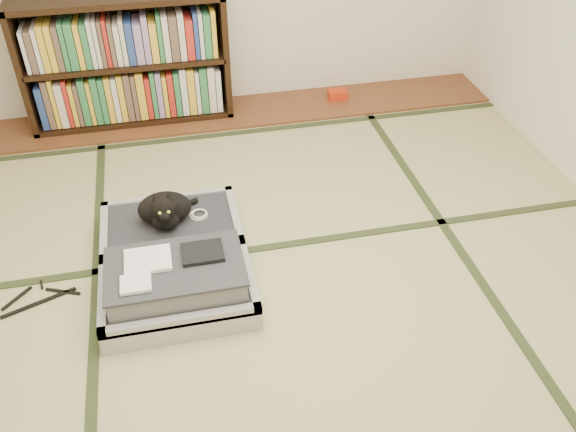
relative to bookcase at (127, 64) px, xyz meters
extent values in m
plane|color=tan|center=(0.75, -2.07, -0.45)|extent=(4.50, 4.50, 0.00)
cube|color=brown|center=(0.75, -0.07, -0.44)|extent=(4.00, 0.50, 0.02)
cube|color=red|center=(1.57, -0.04, -0.40)|extent=(0.15, 0.10, 0.07)
cube|color=#2D381E|center=(-0.25, -2.07, -0.45)|extent=(0.05, 4.50, 0.01)
cube|color=#2D381E|center=(1.75, -2.07, -0.45)|extent=(0.05, 4.50, 0.01)
cube|color=#2D381E|center=(0.75, -1.67, -0.45)|extent=(4.00, 0.05, 0.01)
cube|color=#2D381E|center=(0.75, -0.37, -0.45)|extent=(4.00, 0.05, 0.01)
cube|color=black|center=(-0.70, 0.00, 0.02)|extent=(0.04, 0.33, 0.93)
cube|color=black|center=(0.70, 0.00, 0.02)|extent=(0.04, 0.33, 0.93)
cube|color=black|center=(0.00, 0.00, -0.42)|extent=(1.44, 0.33, 0.04)
cube|color=black|center=(0.00, 0.00, 0.02)|extent=(1.38, 0.33, 0.03)
cube|color=black|center=(0.00, 0.16, 0.02)|extent=(1.44, 0.02, 0.93)
cube|color=gray|center=(0.00, -0.02, -0.20)|extent=(1.30, 0.23, 0.39)
cube|color=gray|center=(0.00, -0.02, 0.21)|extent=(1.30, 0.23, 0.35)
cube|color=#A09FA4|center=(0.17, -2.01, -0.39)|extent=(0.76, 0.51, 0.13)
cube|color=#313239|center=(0.17, -2.01, -0.35)|extent=(0.68, 0.43, 0.10)
cube|color=#A09FA4|center=(0.17, -2.24, -0.31)|extent=(0.76, 0.04, 0.05)
cube|color=#A09FA4|center=(0.17, -1.78, -0.31)|extent=(0.76, 0.04, 0.05)
cube|color=#A09FA4|center=(-0.19, -2.01, -0.31)|extent=(0.04, 0.51, 0.05)
cube|color=#A09FA4|center=(0.53, -2.01, -0.31)|extent=(0.04, 0.51, 0.05)
cube|color=#A09FA4|center=(0.17, -1.50, -0.39)|extent=(0.76, 0.51, 0.13)
cube|color=#313239|center=(0.17, -1.50, -0.35)|extent=(0.68, 0.43, 0.10)
cube|color=#A09FA4|center=(0.17, -1.74, -0.31)|extent=(0.76, 0.04, 0.05)
cube|color=#A09FA4|center=(0.17, -1.27, -0.31)|extent=(0.76, 0.04, 0.05)
cube|color=#A09FA4|center=(-0.19, -1.50, -0.31)|extent=(0.04, 0.51, 0.05)
cube|color=#A09FA4|center=(0.53, -1.50, -0.31)|extent=(0.04, 0.51, 0.05)
cylinder|color=black|center=(0.17, -1.76, -0.31)|extent=(0.69, 0.02, 0.02)
cube|color=gray|center=(0.17, -2.01, -0.26)|extent=(0.65, 0.40, 0.13)
cube|color=#3A3941|center=(0.17, -2.01, -0.18)|extent=(0.67, 0.42, 0.02)
cube|color=white|center=(0.05, -1.96, -0.16)|extent=(0.22, 0.18, 0.02)
cube|color=black|center=(0.31, -1.96, -0.16)|extent=(0.20, 0.16, 0.02)
cube|color=white|center=(-0.01, -2.11, -0.16)|extent=(0.14, 0.12, 0.02)
cube|color=white|center=(-0.05, -2.25, -0.38)|extent=(0.06, 0.01, 0.04)
cube|color=white|center=(0.07, -2.25, -0.39)|extent=(0.05, 0.01, 0.04)
cube|color=orange|center=(0.43, -2.25, -0.38)|extent=(0.05, 0.01, 0.04)
cube|color=#197F33|center=(0.35, -2.25, -0.36)|extent=(0.04, 0.01, 0.03)
ellipsoid|color=black|center=(0.15, -1.49, -0.21)|extent=(0.29, 0.19, 0.18)
ellipsoid|color=black|center=(0.15, -1.57, -0.23)|extent=(0.15, 0.11, 0.11)
ellipsoid|color=black|center=(0.15, -1.60, -0.12)|extent=(0.13, 0.12, 0.12)
sphere|color=black|center=(0.15, -1.65, -0.14)|extent=(0.06, 0.06, 0.06)
cone|color=black|center=(0.11, -1.58, -0.06)|extent=(0.04, 0.05, 0.06)
cone|color=black|center=(0.19, -1.58, -0.06)|extent=(0.04, 0.05, 0.06)
sphere|color=#A5BF33|center=(0.13, -1.66, -0.12)|extent=(0.02, 0.02, 0.02)
sphere|color=#A5BF33|center=(0.17, -1.66, -0.12)|extent=(0.02, 0.02, 0.02)
cylinder|color=black|center=(0.25, -1.40, -0.28)|extent=(0.18, 0.11, 0.03)
torus|color=white|center=(0.33, -1.48, -0.30)|extent=(0.11, 0.11, 0.01)
torus|color=white|center=(0.34, -1.48, -0.29)|extent=(0.09, 0.09, 0.01)
cube|color=black|center=(-0.53, -1.84, -0.44)|extent=(0.36, 0.15, 0.01)
cube|color=black|center=(-0.65, -1.79, -0.44)|extent=(0.14, 0.15, 0.01)
cube|color=black|center=(-0.42, -1.79, -0.44)|extent=(0.18, 0.09, 0.01)
cylinder|color=black|center=(-0.53, -1.71, -0.44)|extent=(0.03, 0.07, 0.01)
camera|label=1|loc=(0.24, -4.24, 1.83)|focal=38.00mm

